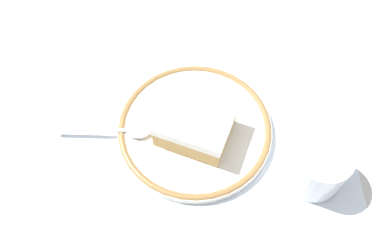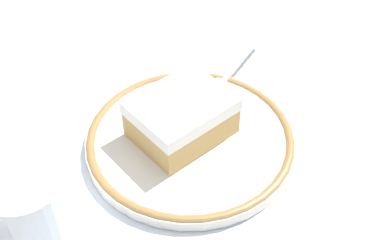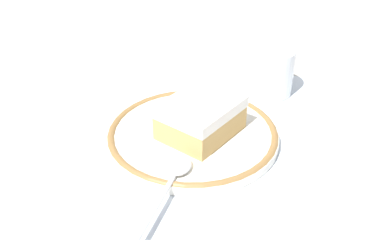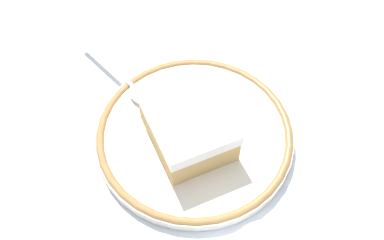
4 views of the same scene
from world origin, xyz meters
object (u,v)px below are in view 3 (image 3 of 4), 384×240
Objects in this scene: spoon at (174,175)px; plate at (192,136)px; napkin at (240,229)px; cake_slice at (200,118)px; cup at (269,73)px.

plate is at bearing -176.41° from spoon.
napkin is at bearing 63.32° from spoon.
cake_slice reaches higher than plate.
plate is at bearing -146.25° from napkin.
cake_slice is 0.84× the size of spoon.
cup reaches higher than napkin.
plate is 1.79× the size of napkin.
spoon is at bearing -116.68° from napkin.
spoon is 1.15× the size of napkin.
plate is 1.85× the size of cake_slice.
cake_slice is at bearing -21.73° from cup.
cup is (-0.25, 0.07, 0.01)m from spoon.
napkin is at bearing 2.96° from cup.
cup is at bearing -177.04° from napkin.
plate reaches higher than napkin.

